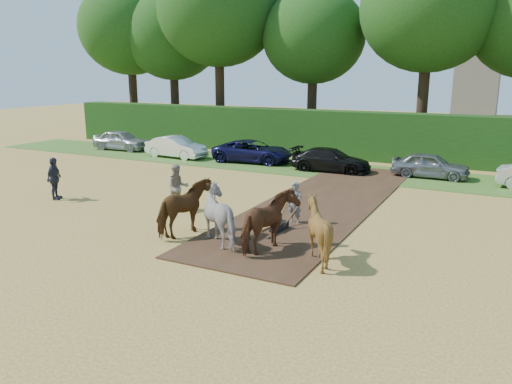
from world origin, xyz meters
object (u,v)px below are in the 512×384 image
Objects in this scene: spectator_far at (54,179)px; plough_team at (249,219)px; spectator_near at (178,188)px; parked_cars at (395,163)px.

plough_team is (10.34, -1.51, 0.00)m from spectator_far.
spectator_near reaches higher than parked_cars.
plough_team is at bearing -97.56° from parked_cars.
spectator_far is 0.29× the size of plough_team.
spectator_near is 0.29× the size of plough_team.
spectator_near is at bearing -120.30° from parked_cars.
parked_cars is (1.76, 13.27, -0.23)m from plough_team.
parked_cars is at bearing -67.79° from spectator_far.
plough_team is at bearing -120.29° from spectator_far.
spectator_far is at bearing -135.82° from parked_cars.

